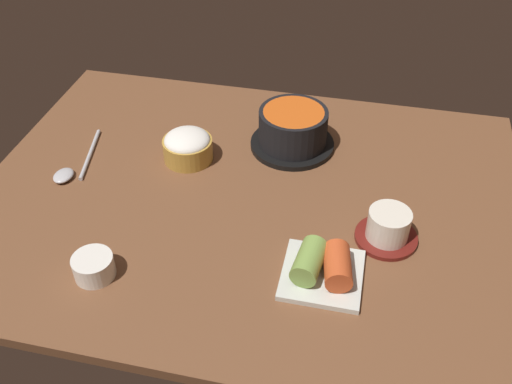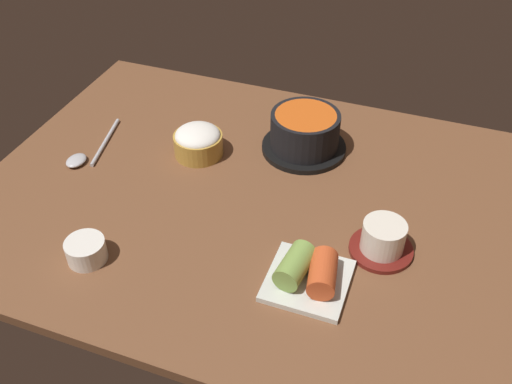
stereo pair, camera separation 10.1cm
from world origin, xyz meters
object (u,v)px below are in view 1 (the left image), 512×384
(stone_pot, at_px, (293,129))
(tea_cup_with_saucer, at_px, (388,227))
(kimchi_plate, at_px, (323,268))
(rice_bowl, at_px, (188,146))
(spoon, at_px, (72,168))
(side_bowl_near, at_px, (94,266))

(stone_pot, xyz_separation_m, tea_cup_with_saucer, (0.20, -0.23, -0.01))
(tea_cup_with_saucer, relative_size, kimchi_plate, 0.84)
(rice_bowl, distance_m, spoon, 0.23)
(stone_pot, distance_m, spoon, 0.44)
(tea_cup_with_saucer, bearing_deg, rice_bowl, 159.95)
(rice_bowl, height_order, side_bowl_near, rice_bowl)
(stone_pot, xyz_separation_m, side_bowl_near, (-0.24, -0.41, -0.02))
(stone_pot, distance_m, kimchi_plate, 0.35)
(kimchi_plate, bearing_deg, stone_pot, 107.45)
(tea_cup_with_saucer, distance_m, side_bowl_near, 0.48)
(kimchi_plate, xyz_separation_m, side_bowl_near, (-0.35, -0.07, -0.00))
(rice_bowl, bearing_deg, stone_pot, 23.93)
(rice_bowl, distance_m, side_bowl_near, 0.33)
(rice_bowl, relative_size, spoon, 0.54)
(rice_bowl, relative_size, side_bowl_near, 1.50)
(rice_bowl, relative_size, tea_cup_with_saucer, 0.93)
(tea_cup_with_saucer, distance_m, spoon, 0.61)
(tea_cup_with_saucer, height_order, side_bowl_near, tea_cup_with_saucer)
(stone_pot, bearing_deg, side_bowl_near, -120.78)
(stone_pot, height_order, kimchi_plate, stone_pot)
(spoon, bearing_deg, stone_pot, 23.26)
(tea_cup_with_saucer, height_order, spoon, tea_cup_with_saucer)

